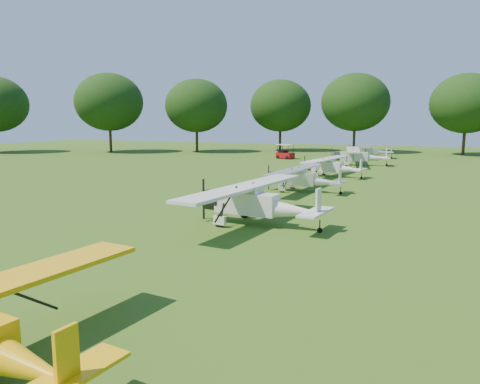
% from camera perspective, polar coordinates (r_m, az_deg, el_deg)
% --- Properties ---
extents(ground, '(160.00, 160.00, 0.00)m').
position_cam_1_polar(ground, '(24.47, 0.69, -3.84)').
color(ground, '#2C5515').
rests_on(ground, ground).
extents(tree_belt, '(137.36, 130.27, 14.52)m').
position_cam_1_polar(tree_belt, '(23.18, 9.48, 15.31)').
color(tree_belt, '#312513').
rests_on(tree_belt, ground).
extents(aircraft_3, '(7.05, 11.18, 2.20)m').
position_cam_1_polar(aircraft_3, '(23.84, 1.92, -1.04)').
color(aircraft_3, silver).
rests_on(aircraft_3, ground).
extents(aircraft_4, '(5.99, 9.54, 1.87)m').
position_cam_1_polar(aircraft_4, '(35.36, 7.59, 1.81)').
color(aircraft_4, silver).
rests_on(aircraft_4, ground).
extents(aircraft_5, '(6.00, 9.50, 1.86)m').
position_cam_1_polar(aircraft_5, '(45.02, 11.06, 3.21)').
color(aircraft_5, silver).
rests_on(aircraft_5, ground).
extents(aircraft_6, '(6.73, 10.66, 2.09)m').
position_cam_1_polar(aircraft_6, '(57.07, 14.20, 4.39)').
color(aircraft_6, silver).
rests_on(aircraft_6, ground).
extents(aircraft_7, '(6.11, 9.73, 1.91)m').
position_cam_1_polar(aircraft_7, '(68.57, 15.51, 4.95)').
color(aircraft_7, silver).
rests_on(aircraft_7, ground).
extents(golf_cart, '(2.66, 2.13, 1.99)m').
position_cam_1_polar(golf_cart, '(65.08, 5.50, 4.64)').
color(golf_cart, '#A00B13').
rests_on(golf_cart, ground).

